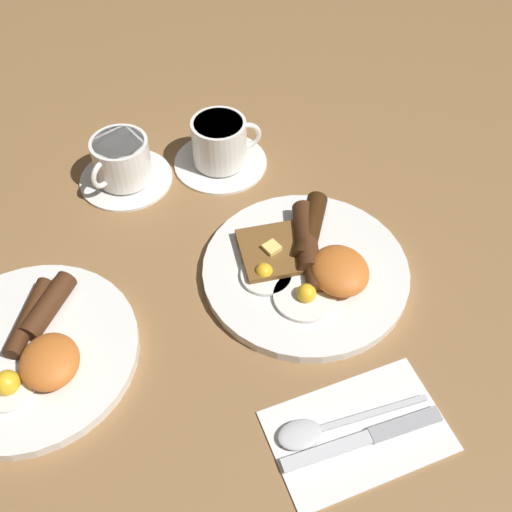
{
  "coord_description": "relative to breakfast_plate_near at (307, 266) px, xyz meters",
  "views": [
    {
      "loc": [
        -0.46,
        0.21,
        0.63
      ],
      "look_at": [
        0.03,
        0.06,
        0.03
      ],
      "focal_mm": 42.0,
      "sensor_mm": 36.0,
      "label": 1
    }
  ],
  "objects": [
    {
      "name": "breakfast_plate_near",
      "position": [
        0.0,
        0.0,
        0.0
      ],
      "size": [
        0.27,
        0.27,
        0.05
      ],
      "color": "white",
      "rests_on": "ground_plane"
    },
    {
      "name": "teacup_near",
      "position": [
        0.25,
        0.05,
        0.02
      ],
      "size": [
        0.15,
        0.15,
        0.08
      ],
      "color": "white",
      "rests_on": "ground_plane"
    },
    {
      "name": "teacup_far",
      "position": [
        0.25,
        0.2,
        0.02
      ],
      "size": [
        0.14,
        0.14,
        0.07
      ],
      "color": "white",
      "rests_on": "ground_plane"
    },
    {
      "name": "napkin",
      "position": [
        -0.23,
        0.02,
        -0.01
      ],
      "size": [
        0.14,
        0.2,
        0.01
      ],
      "primitive_type": "cube",
      "rotation": [
        0.0,
        0.0,
        0.08
      ],
      "color": "white",
      "rests_on": "ground_plane"
    },
    {
      "name": "knife",
      "position": [
        -0.24,
        0.01,
        -0.01
      ],
      "size": [
        0.02,
        0.19,
        0.01
      ],
      "rotation": [
        0.0,
        0.0,
        1.61
      ],
      "color": "silver",
      "rests_on": "napkin"
    },
    {
      "name": "spoon",
      "position": [
        -0.22,
        0.07,
        -0.01
      ],
      "size": [
        0.04,
        0.18,
        0.01
      ],
      "rotation": [
        0.0,
        0.0,
        1.58
      ],
      "color": "silver",
      "rests_on": "napkin"
    },
    {
      "name": "ground_plane",
      "position": [
        -0.0,
        0.0,
        -0.02
      ],
      "size": [
        3.0,
        3.0,
        0.0
      ],
      "primitive_type": "plane",
      "color": "olive"
    },
    {
      "name": "breakfast_plate_far",
      "position": [
        -0.03,
        0.36,
        -0.0
      ],
      "size": [
        0.26,
        0.26,
        0.05
      ],
      "color": "white",
      "rests_on": "ground_plane"
    }
  ]
}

